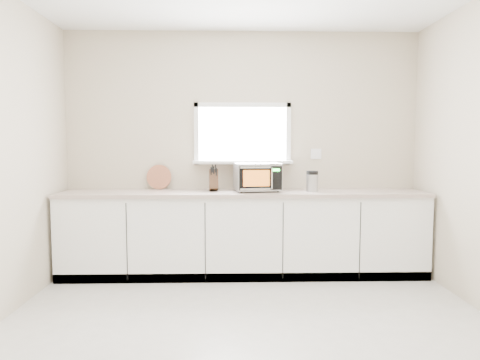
{
  "coord_description": "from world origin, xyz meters",
  "views": [
    {
      "loc": [
        -0.15,
        -2.92,
        1.43
      ],
      "look_at": [
        -0.04,
        1.55,
        1.06
      ],
      "focal_mm": 32.0,
      "sensor_mm": 36.0,
      "label": 1
    }
  ],
  "objects": [
    {
      "name": "back_wall",
      "position": [
        0.0,
        2.0,
        1.36
      ],
      "size": [
        4.0,
        0.17,
        2.7
      ],
      "color": "beige",
      "rests_on": "ground"
    },
    {
      "name": "microwave",
      "position": [
        0.15,
        1.7,
        1.08
      ],
      "size": [
        0.52,
        0.44,
        0.31
      ],
      "rotation": [
        0.0,
        0.0,
        0.15
      ],
      "color": "black",
      "rests_on": "countertop"
    },
    {
      "name": "ground",
      "position": [
        0.0,
        0.0,
        0.0
      ],
      "size": [
        4.0,
        4.0,
        0.0
      ],
      "primitive_type": "plane",
      "color": "beige",
      "rests_on": "ground"
    },
    {
      "name": "coffee_grinder",
      "position": [
        0.75,
        1.67,
        1.03
      ],
      "size": [
        0.14,
        0.14,
        0.23
      ],
      "rotation": [
        0.0,
        0.0,
        -0.09
      ],
      "color": "#ACAEB3",
      "rests_on": "countertop"
    },
    {
      "name": "cabinets",
      "position": [
        0.0,
        1.7,
        0.44
      ],
      "size": [
        3.92,
        0.6,
        0.88
      ],
      "primitive_type": "cube",
      "color": "white",
      "rests_on": "ground"
    },
    {
      "name": "countertop",
      "position": [
        0.0,
        1.69,
        0.9
      ],
      "size": [
        3.92,
        0.64,
        0.04
      ],
      "primitive_type": "cube",
      "color": "#B7A597",
      "rests_on": "cabinets"
    },
    {
      "name": "cutting_board",
      "position": [
        -0.95,
        1.94,
        1.06
      ],
      "size": [
        0.28,
        0.07,
        0.28
      ],
      "primitive_type": "cylinder",
      "rotation": [
        1.4,
        0.0,
        0.0
      ],
      "color": "#B06444",
      "rests_on": "countertop"
    },
    {
      "name": "knife_block",
      "position": [
        -0.32,
        1.73,
        1.05
      ],
      "size": [
        0.11,
        0.21,
        0.29
      ],
      "rotation": [
        0.0,
        0.0,
        0.08
      ],
      "color": "#442918",
      "rests_on": "countertop"
    }
  ]
}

